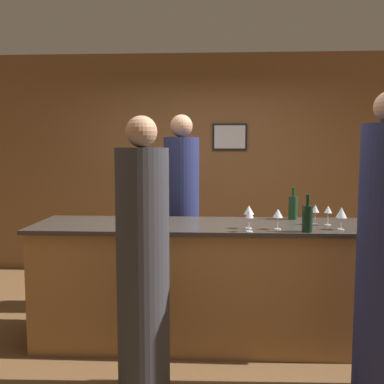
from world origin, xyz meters
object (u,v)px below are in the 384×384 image
bartender (182,220)px  guest_1 (384,259)px  guest_0 (143,270)px  wine_bottle_1 (293,207)px  wine_bottle_0 (307,218)px  wine_bottle_2 (157,212)px

bartender → guest_1: 2.03m
guest_0 → wine_bottle_1: guest_0 is taller
guest_0 → wine_bottle_0: guest_0 is taller
bartender → wine_bottle_1: 1.11m
guest_0 → bartender: bearing=85.3°
wine_bottle_0 → wine_bottle_2: wine_bottle_2 is taller
wine_bottle_2 → wine_bottle_1: bearing=18.8°
bartender → guest_1: bearing=132.8°
bartender → wine_bottle_2: (-0.13, -0.83, 0.20)m
wine_bottle_1 → wine_bottle_2: size_ratio=0.92×
bartender → wine_bottle_2: bartender is taller
wine_bottle_0 → bartender: bearing=134.4°
guest_1 → wine_bottle_1: guest_1 is taller
bartender → wine_bottle_1: (1.00, -0.44, 0.19)m
wine_bottle_0 → wine_bottle_1: same height
bartender → guest_1: (1.38, -1.49, 0.01)m
bartender → wine_bottle_2: size_ratio=6.41×
guest_1 → wine_bottle_2: (-1.51, 0.66, 0.19)m
guest_1 → wine_bottle_0: 0.62m
bartender → guest_1: guest_1 is taller
bartender → wine_bottle_0: 1.44m
guest_1 → wine_bottle_0: bearing=129.0°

